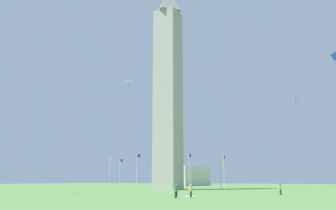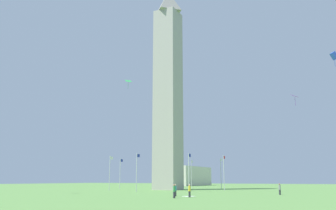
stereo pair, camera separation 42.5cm
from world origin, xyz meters
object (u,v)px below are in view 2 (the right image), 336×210
(flagpole_w, at_px, (224,171))
(picnic_blanket_near_first_person, at_px, (189,196))
(person_green_shirt, at_px, (174,191))
(distant_building, at_px, (186,176))
(flagpole_n, at_px, (192,173))
(kite_blue_box, at_px, (334,56))
(flagpole_e, at_px, (120,172))
(flagpole_nw, at_px, (221,172))
(person_teal_shirt, at_px, (175,190))
(flagpole_se, at_px, (110,171))
(flagpole_ne, at_px, (153,173))
(kite_purple_diamond, at_px, (295,96))
(obelisk_monument, at_px, (168,85))
(flagpole_sw, at_px, (189,170))
(person_yellow_shirt, at_px, (189,191))
(kite_green_diamond, at_px, (128,81))
(flagpole_s, at_px, (137,170))
(person_gray_shirt, at_px, (280,189))

(flagpole_w, relative_size, picnic_blanket_near_first_person, 4.23)
(person_green_shirt, height_order, distant_building, distant_building)
(flagpole_n, relative_size, kite_blue_box, 3.53)
(flagpole_e, distance_m, flagpole_nw, 25.41)
(kite_blue_box, bearing_deg, flagpole_nw, 40.06)
(person_teal_shirt, xyz_separation_m, distant_building, (84.44, 36.96, 2.87))
(flagpole_se, bearing_deg, person_green_shirt, -129.80)
(flagpole_ne, xyz_separation_m, flagpole_se, (-19.45, 0.00, 0.00))
(flagpole_n, bearing_deg, picnic_blanket_near_first_person, -156.93)
(flagpole_e, relative_size, picnic_blanket_near_first_person, 4.23)
(kite_purple_diamond, bearing_deg, distant_building, 37.74)
(obelisk_monument, bearing_deg, flagpole_ne, 44.82)
(obelisk_monument, bearing_deg, flagpole_e, 89.74)
(flagpole_ne, height_order, flagpole_sw, same)
(distant_building, bearing_deg, person_yellow_shirt, -155.12)
(person_green_shirt, bearing_deg, person_yellow_shirt, -30.90)
(flagpole_sw, xyz_separation_m, person_yellow_shirt, (-19.94, -8.96, -3.32))
(flagpole_nw, bearing_deg, distant_building, 33.50)
(flagpole_w, height_order, distant_building, flagpole_w)
(flagpole_se, height_order, flagpole_sw, same)
(obelisk_monument, xyz_separation_m, flagpole_w, (0.06, -13.75, -21.25))
(flagpole_se, relative_size, kite_green_diamond, 3.63)
(flagpole_s, distance_m, kite_green_diamond, 18.49)
(person_green_shirt, relative_size, kite_green_diamond, 0.84)
(flagpole_ne, relative_size, kite_green_diamond, 3.63)
(kite_purple_diamond, xyz_separation_m, kite_blue_box, (-13.02, -7.05, 2.16))
(flagpole_n, distance_m, kite_green_diamond, 34.79)
(obelisk_monument, relative_size, flagpole_n, 6.68)
(flagpole_s, xyz_separation_m, person_yellow_shirt, (-15.91, -18.69, -3.32))
(flagpole_nw, bearing_deg, flagpole_e, 112.50)
(flagpole_sw, relative_size, kite_blue_box, 3.53)
(distant_building, xyz_separation_m, picnic_blanket_near_first_person, (-83.70, -38.71, -3.70))
(person_gray_shirt, relative_size, picnic_blanket_near_first_person, 0.99)
(flagpole_s, relative_size, kite_blue_box, 3.53)
(flagpole_se, height_order, person_teal_shirt, flagpole_se)
(flagpole_sw, bearing_deg, kite_blue_box, -116.58)
(kite_blue_box, xyz_separation_m, picnic_blanket_near_first_person, (-3.19, 20.58, -18.90))
(person_yellow_shirt, relative_size, kite_purple_diamond, 0.90)
(flagpole_nw, height_order, person_teal_shirt, flagpole_nw)
(flagpole_n, distance_m, distant_building, 47.93)
(obelisk_monument, relative_size, flagpole_sw, 6.68)
(flagpole_nw, bearing_deg, flagpole_s, 157.50)
(flagpole_e, bearing_deg, flagpole_se, -157.50)
(flagpole_nw, distance_m, kite_blue_box, 46.27)
(kite_blue_box, height_order, picnic_blanket_near_first_person, kite_blue_box)
(obelisk_monument, xyz_separation_m, kite_green_diamond, (-15.73, 1.23, -2.91))
(flagpole_se, xyz_separation_m, picnic_blanket_near_first_person, (-17.31, -27.09, -4.18))
(flagpole_n, xyz_separation_m, person_gray_shirt, (-29.95, -28.22, -3.30))
(flagpole_n, height_order, flagpole_se, same)
(kite_purple_diamond, relative_size, picnic_blanket_near_first_person, 1.09)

